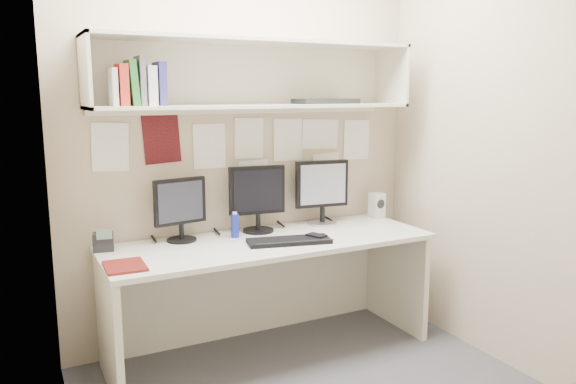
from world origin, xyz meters
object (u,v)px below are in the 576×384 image
monitor_left (180,206)px  desk (270,296)px  keyboard (289,241)px  maroon_notebook (125,266)px  monitor_right (322,189)px  speaker (377,205)px  monitor_center (257,196)px  desk_phone (103,242)px

monitor_left → desk: bearing=-34.1°
keyboard → maroon_notebook: bearing=-164.8°
monitor_right → keyboard: (-0.43, -0.34, -0.23)m
monitor_right → speaker: (0.44, -0.02, -0.15)m
speaker → maroon_notebook: bearing=-172.2°
monitor_left → monitor_center: (0.50, -0.00, 0.02)m
desk_phone → maroon_notebook: bearing=-72.0°
monitor_center → monitor_right: monitor_right is taller
desk → maroon_notebook: 0.98m
monitor_right → desk_phone: 1.45m
monitor_left → speaker: (1.43, -0.02, -0.12)m
speaker → desk: bearing=-171.5°
monitor_right → speaker: bearing=4.8°
desk_phone → desk: bearing=-1.2°
monitor_right → speaker: monitor_right is taller
desk → monitor_left: (-0.49, 0.22, 0.58)m
monitor_left → monitor_center: 0.50m
monitor_center → desk_phone: monitor_center is taller
monitor_left → desk_phone: 0.48m
maroon_notebook → desk: bearing=12.6°
monitor_left → desk_phone: bearing=172.5°
monitor_right → monitor_left: bearing=-172.9°
desk → speaker: size_ratio=11.15×
speaker → desk_phone: (-1.88, 0.00, -0.04)m
monitor_right → keyboard: monitor_right is taller
keyboard → desk_phone: 1.06m
desk → maroon_notebook: size_ratio=8.20×
keyboard → desk_phone: bearing=174.9°
desk → monitor_right: 0.81m
speaker → maroon_notebook: (-1.83, -0.37, -0.08)m
monitor_center → monitor_right: 0.48m
monitor_right → keyboard: bearing=-133.9°
monitor_center → keyboard: bearing=-75.0°
monitor_left → desk_phone: size_ratio=2.84×
monitor_left → monitor_center: monitor_center is taller
keyboard → monitor_right: bearing=51.8°
monitor_left → keyboard: size_ratio=0.77×
desk_phone → monitor_right: bearing=11.6°
desk → monitor_right: size_ratio=4.63×
monitor_right → maroon_notebook: 1.46m
desk → keyboard: keyboard is taller
keyboard → desk_phone: desk_phone is taller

